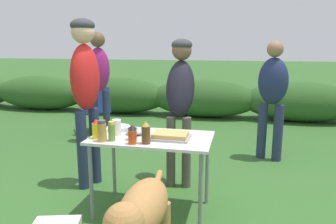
{
  "coord_description": "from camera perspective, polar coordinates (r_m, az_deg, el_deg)",
  "views": [
    {
      "loc": [
        0.77,
        -2.79,
        1.57
      ],
      "look_at": [
        0.06,
        0.41,
        0.89
      ],
      "focal_mm": 35.0,
      "sensor_mm": 36.0,
      "label": 1
    }
  ],
  "objects": [
    {
      "name": "standing_person_in_olive_jacket",
      "position": [
        3.61,
        2.16,
        3.45
      ],
      "size": [
        0.34,
        0.47,
        1.63
      ],
      "rotation": [
        0.0,
        0.0,
        0.07
      ],
      "color": "#4C473D",
      "rests_on": "ground"
    },
    {
      "name": "ground_plane",
      "position": [
        3.29,
        -2.73,
        -16.79
      ],
      "size": [
        60.0,
        60.0,
        0.0
      ],
      "primitive_type": "plane",
      "color": "#336028"
    },
    {
      "name": "standing_person_with_beanie",
      "position": [
        3.62,
        -14.18,
        4.96
      ],
      "size": [
        0.36,
        0.42,
        1.83
      ],
      "rotation": [
        0.0,
        0.0,
        1.24
      ],
      "color": "#232D4C",
      "rests_on": "ground"
    },
    {
      "name": "paper_cup_stack",
      "position": [
        3.08,
        -8.93,
        -2.65
      ],
      "size": [
        0.08,
        0.08,
        0.15
      ],
      "primitive_type": "cylinder",
      "color": "white",
      "rests_on": "folding_table"
    },
    {
      "name": "standing_person_in_navy_coat",
      "position": [
        4.61,
        17.74,
        3.57
      ],
      "size": [
        0.48,
        0.42,
        1.62
      ],
      "rotation": [
        0.0,
        0.0,
        -0.4
      ],
      "color": "#232D4C",
      "rests_on": "ground"
    },
    {
      "name": "camp_chair_green_behind_table",
      "position": [
        5.97,
        -12.48,
        0.81
      ],
      "size": [
        0.71,
        0.75,
        0.83
      ],
      "rotation": [
        0.0,
        0.0,
        0.58
      ],
      "color": "navy",
      "rests_on": "ground"
    },
    {
      "name": "shrub_hedge",
      "position": [
        7.21,
        6.24,
        2.39
      ],
      "size": [
        14.4,
        0.9,
        0.82
      ],
      "color": "#2D5623",
      "rests_on": "ground"
    },
    {
      "name": "folding_table",
      "position": [
        3.03,
        -2.85,
        -5.7
      ],
      "size": [
        1.1,
        0.64,
        0.74
      ],
      "color": "silver",
      "rests_on": "ground"
    },
    {
      "name": "food_tray",
      "position": [
        2.93,
        0.43,
        -4.18
      ],
      "size": [
        0.35,
        0.26,
        0.06
      ],
      "color": "#9E9EA3",
      "rests_on": "folding_table"
    },
    {
      "name": "plate_stack",
      "position": [
        3.26,
        -8.5,
        -2.8
      ],
      "size": [
        0.22,
        0.22,
        0.04
      ],
      "primitive_type": "cylinder",
      "color": "white",
      "rests_on": "folding_table"
    },
    {
      "name": "beer_bottle",
      "position": [
        2.78,
        -3.86,
        -3.68
      ],
      "size": [
        0.07,
        0.07,
        0.19
      ],
      "color": "brown",
      "rests_on": "folding_table"
    },
    {
      "name": "mustard_bottle",
      "position": [
        3.0,
        -12.36,
        -2.95
      ],
      "size": [
        0.08,
        0.08,
        0.18
      ],
      "color": "yellow",
      "rests_on": "folding_table"
    },
    {
      "name": "spice_jar",
      "position": [
        2.9,
        -11.44,
        -3.27
      ],
      "size": [
        0.08,
        0.08,
        0.19
      ],
      "color": "#B2893D",
      "rests_on": "folding_table"
    },
    {
      "name": "relish_jar",
      "position": [
        2.9,
        -9.79,
        -3.34
      ],
      "size": [
        0.06,
        0.06,
        0.17
      ],
      "color": "olive",
      "rests_on": "folding_table"
    },
    {
      "name": "hot_sauce_bottle",
      "position": [
        2.79,
        -6.23,
        -4.13
      ],
      "size": [
        0.07,
        0.07,
        0.15
      ],
      "color": "#CC4214",
      "rests_on": "folding_table"
    },
    {
      "name": "dog",
      "position": [
        2.18,
        -4.68,
        -17.49
      ],
      "size": [
        0.3,
        1.04,
        0.75
      ],
      "rotation": [
        0.0,
        0.0,
        -3.13
      ],
      "color": "#B27A42",
      "rests_on": "ground"
    },
    {
      "name": "standing_person_in_gray_fleece",
      "position": [
        5.31,
        -11.92,
        6.13
      ],
      "size": [
        0.43,
        0.4,
        1.76
      ],
      "rotation": [
        0.0,
        0.0,
        0.6
      ],
      "color": "#232D4C",
      "rests_on": "ground"
    },
    {
      "name": "bbq_sauce_bottle",
      "position": [
        2.92,
        -6.23,
        -3.58
      ],
      "size": [
        0.08,
        0.08,
        0.13
      ],
      "color": "#562314",
      "rests_on": "folding_table"
    },
    {
      "name": "mixing_bowl",
      "position": [
        3.1,
        -5.57,
        -3.28
      ],
      "size": [
        0.19,
        0.19,
        0.06
      ],
      "primitive_type": "ellipsoid",
      "color": "#99B2CC",
      "rests_on": "folding_table"
    }
  ]
}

